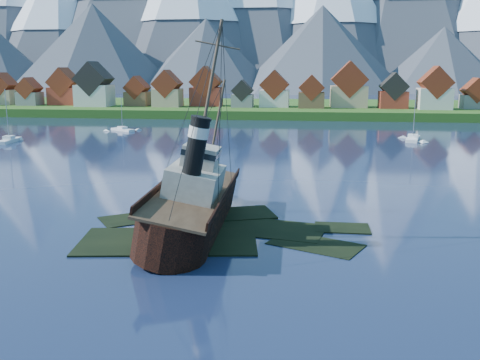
# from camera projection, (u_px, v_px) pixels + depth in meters

# --- Properties ---
(ground) EXTENTS (1400.00, 1400.00, 0.00)m
(ground) POSITION_uv_depth(u_px,v_px,m) (201.00, 237.00, 56.29)
(ground) COLOR #172342
(ground) RESTS_ON ground
(shoal) EXTENTS (31.71, 21.24, 1.14)m
(shoal) POSITION_uv_depth(u_px,v_px,m) (221.00, 235.00, 58.23)
(shoal) COLOR black
(shoal) RESTS_ON ground
(shore_bank) EXTENTS (600.00, 80.00, 3.20)m
(shore_bank) POSITION_uv_depth(u_px,v_px,m) (282.00, 111.00, 221.38)
(shore_bank) COLOR #244814
(shore_bank) RESTS_ON ground
(seawall) EXTENTS (600.00, 2.50, 2.00)m
(seawall) POSITION_uv_depth(u_px,v_px,m) (276.00, 120.00, 184.48)
(seawall) COLOR #3F3D38
(seawall) RESTS_ON ground
(town) EXTENTS (250.96, 16.69, 17.30)m
(town) POSITION_uv_depth(u_px,v_px,m) (194.00, 91.00, 206.32)
(town) COLOR maroon
(town) RESTS_ON ground
(tugboat_wreck) EXTENTS (6.95, 29.95, 23.73)m
(tugboat_wreck) POSITION_uv_depth(u_px,v_px,m) (191.00, 200.00, 59.78)
(tugboat_wreck) COLOR black
(tugboat_wreck) RESTS_ON ground
(sailboat_b) EXTENTS (3.17, 9.34, 13.29)m
(sailboat_b) POSITION_uv_depth(u_px,v_px,m) (9.00, 141.00, 128.48)
(sailboat_b) COLOR white
(sailboat_b) RESTS_ON ground
(sailboat_c) EXTENTS (8.03, 6.20, 10.61)m
(sailboat_c) POSITION_uv_depth(u_px,v_px,m) (122.00, 130.00, 152.31)
(sailboat_c) COLOR white
(sailboat_c) RESTS_ON ground
(sailboat_e) EXTENTS (5.30, 11.10, 12.49)m
(sailboat_e) POSITION_uv_depth(u_px,v_px,m) (413.00, 139.00, 131.92)
(sailboat_e) COLOR white
(sailboat_e) RESTS_ON ground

